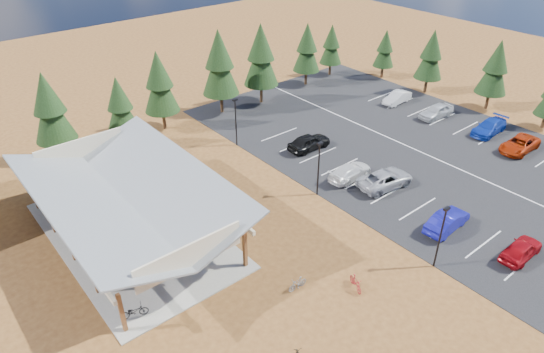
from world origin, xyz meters
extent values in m
plane|color=brown|center=(0.00, 0.00, 0.00)|extent=(140.00, 140.00, 0.00)
cube|color=black|center=(18.50, 3.00, 0.02)|extent=(27.00, 44.00, 0.04)
cube|color=gray|center=(-10.00, 7.00, 0.05)|extent=(10.60, 18.60, 0.10)
cube|color=brown|center=(-14.60, -1.40, 1.60)|extent=(0.25, 0.25, 3.00)
cube|color=brown|center=(-14.60, 2.80, 1.60)|extent=(0.25, 0.25, 3.00)
cube|color=brown|center=(-14.60, 7.00, 1.60)|extent=(0.25, 0.25, 3.00)
cube|color=brown|center=(-14.60, 11.20, 1.60)|extent=(0.25, 0.25, 3.00)
cube|color=brown|center=(-14.60, 15.40, 1.60)|extent=(0.25, 0.25, 3.00)
cube|color=brown|center=(-5.40, -1.40, 1.60)|extent=(0.25, 0.25, 3.00)
cube|color=brown|center=(-5.40, 2.80, 1.60)|extent=(0.25, 0.25, 3.00)
cube|color=brown|center=(-5.40, 7.00, 1.60)|extent=(0.25, 0.25, 3.00)
cube|color=brown|center=(-5.40, 11.20, 1.60)|extent=(0.25, 0.25, 3.00)
cube|color=brown|center=(-5.40, 15.40, 1.60)|extent=(0.25, 0.25, 3.00)
cube|color=beige|center=(-15.00, 7.00, 3.10)|extent=(0.22, 18.00, 0.35)
cube|color=beige|center=(-5.00, 7.00, 3.10)|extent=(0.22, 18.00, 0.35)
cube|color=slate|center=(-12.90, 7.00, 4.00)|extent=(5.85, 19.40, 2.13)
cube|color=slate|center=(-7.10, 7.00, 4.00)|extent=(5.85, 19.40, 2.13)
cube|color=beige|center=(-10.00, -2.00, 3.90)|extent=(7.50, 0.15, 1.80)
cube|color=beige|center=(-10.00, 16.00, 3.90)|extent=(7.50, 0.15, 1.80)
cylinder|color=black|center=(5.00, -10.00, 2.50)|extent=(0.14, 0.14, 5.00)
cube|color=black|center=(5.00, -10.00, 5.05)|extent=(0.50, 0.25, 0.18)
cylinder|color=black|center=(5.00, 2.00, 2.50)|extent=(0.14, 0.14, 5.00)
cube|color=black|center=(5.00, 2.00, 5.05)|extent=(0.50, 0.25, 0.18)
cylinder|color=black|center=(5.00, 14.00, 2.50)|extent=(0.14, 0.14, 5.00)
cube|color=black|center=(5.00, 14.00, 5.05)|extent=(0.50, 0.25, 0.18)
cylinder|color=#402416|center=(-5.21, 3.03, 0.45)|extent=(0.60, 0.60, 0.90)
cylinder|color=#402416|center=(-2.37, 4.92, 0.45)|extent=(0.60, 0.60, 0.90)
cylinder|color=#382314|center=(-10.05, 22.66, 1.09)|extent=(0.36, 0.36, 2.19)
cone|color=black|center=(-10.05, 22.66, 4.82)|extent=(3.85, 3.85, 5.25)
cone|color=black|center=(-10.05, 22.66, 7.01)|extent=(2.98, 2.98, 3.94)
cylinder|color=#382314|center=(-3.97, 21.01, 0.92)|extent=(0.36, 0.36, 1.85)
cone|color=black|center=(-3.97, 21.01, 4.06)|extent=(3.25, 3.25, 4.43)
cone|color=black|center=(-3.97, 21.01, 5.91)|extent=(2.51, 2.51, 3.32)
cylinder|color=#382314|center=(1.18, 22.31, 1.07)|extent=(0.36, 0.36, 2.14)
cone|color=black|center=(1.18, 22.31, 4.70)|extent=(3.76, 3.76, 5.13)
cone|color=black|center=(1.18, 22.31, 6.84)|extent=(2.91, 2.91, 3.85)
cylinder|color=#382314|center=(8.58, 21.89, 1.20)|extent=(0.36, 0.36, 2.40)
cone|color=black|center=(8.58, 21.89, 5.28)|extent=(4.22, 4.22, 5.76)
cone|color=black|center=(8.58, 21.89, 7.67)|extent=(3.26, 3.26, 4.32)
cylinder|color=#382314|center=(14.04, 21.26, 1.18)|extent=(0.36, 0.36, 2.37)
cone|color=black|center=(14.04, 21.26, 5.21)|extent=(4.17, 4.17, 5.68)
cone|color=black|center=(14.04, 21.26, 7.58)|extent=(3.22, 3.22, 4.26)
cylinder|color=#382314|center=(22.42, 22.23, 1.00)|extent=(0.36, 0.36, 2.00)
cone|color=black|center=(22.42, 22.23, 4.40)|extent=(3.52, 3.52, 4.80)
cone|color=black|center=(22.42, 22.23, 6.40)|extent=(2.72, 2.72, 3.60)
cylinder|color=#382314|center=(27.64, 22.88, 0.86)|extent=(0.36, 0.36, 1.72)
cone|color=black|center=(27.64, 22.88, 3.77)|extent=(3.02, 3.02, 4.12)
cone|color=black|center=(27.64, 22.88, 5.49)|extent=(2.33, 2.33, 3.09)
cylinder|color=#382314|center=(33.80, -4.28, 0.76)|extent=(0.36, 0.36, 1.53)
cylinder|color=#382314|center=(33.80, 2.52, 1.02)|extent=(0.36, 0.36, 2.03)
cone|color=black|center=(33.80, 2.52, 4.47)|extent=(3.58, 3.58, 4.88)
cone|color=black|center=(33.80, 2.52, 6.50)|extent=(2.76, 2.76, 3.66)
cylinder|color=#382314|center=(32.50, 10.35, 0.99)|extent=(0.36, 0.36, 1.97)
cone|color=black|center=(32.50, 10.35, 4.34)|extent=(3.48, 3.48, 4.74)
cone|color=black|center=(32.50, 10.35, 6.32)|extent=(2.69, 2.69, 3.55)
cylinder|color=#382314|center=(32.57, 17.56, 0.80)|extent=(0.36, 0.36, 1.60)
cone|color=black|center=(32.57, 17.56, 3.53)|extent=(2.82, 2.82, 3.85)
cone|color=black|center=(32.57, 17.56, 5.13)|extent=(2.18, 2.18, 2.89)
imported|color=black|center=(-13.68, -0.80, 0.57)|extent=(1.89, 1.16, 0.94)
imported|color=gray|center=(-11.47, 3.92, 0.62)|extent=(1.81, 0.85, 1.05)
imported|color=#111B93|center=(-11.55, 10.54, 0.52)|extent=(1.61, 0.61, 0.83)
imported|color=maroon|center=(-13.38, 12.63, 0.54)|extent=(1.48, 0.45, 0.89)
imported|color=black|center=(-7.85, 2.49, 0.50)|extent=(1.58, 0.78, 0.79)
imported|color=gray|center=(-8.84, 3.97, 0.59)|extent=(1.68, 0.84, 0.97)
imported|color=navy|center=(-7.43, 10.46, 0.58)|extent=(1.84, 0.68, 0.96)
imported|color=maroon|center=(-8.96, 12.93, 0.59)|extent=(1.68, 0.90, 0.97)
imported|color=maroon|center=(-0.98, -7.90, 0.50)|extent=(1.04, 1.72, 1.00)
imported|color=gray|center=(-4.05, -5.44, 0.46)|extent=(1.55, 0.48, 0.92)
imported|color=navy|center=(-2.57, 4.37, 0.46)|extent=(1.27, 1.85, 0.92)
imported|color=maroon|center=(-1.21, 2.81, 0.50)|extent=(1.57, 1.41, 0.99)
imported|color=black|center=(-4.23, 6.91, 0.46)|extent=(1.78, 0.66, 0.93)
imported|color=maroon|center=(10.66, -13.41, 0.75)|extent=(4.17, 1.73, 1.41)
imported|color=#141594|center=(9.41, -8.04, 0.79)|extent=(4.66, 1.88, 1.50)
imported|color=#9C9DA3|center=(10.58, -0.92, 0.79)|extent=(5.70, 3.23, 1.50)
imported|color=silver|center=(9.20, 2.02, 0.73)|extent=(4.86, 2.21, 1.38)
imported|color=black|center=(10.18, 8.57, 0.84)|extent=(4.76, 2.01, 1.61)
imported|color=#9F2507|center=(26.37, -5.29, 0.75)|extent=(5.09, 2.36, 1.41)
imported|color=#0E2C9D|center=(27.70, -1.25, 0.78)|extent=(5.20, 2.32, 1.48)
imported|color=#B0B4B8|center=(26.77, 4.82, 0.82)|extent=(4.73, 2.19, 1.57)
imported|color=silver|center=(26.72, 10.37, 0.74)|extent=(4.34, 1.77, 1.40)
camera|label=1|loc=(-20.61, -22.82, 23.74)|focal=32.00mm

